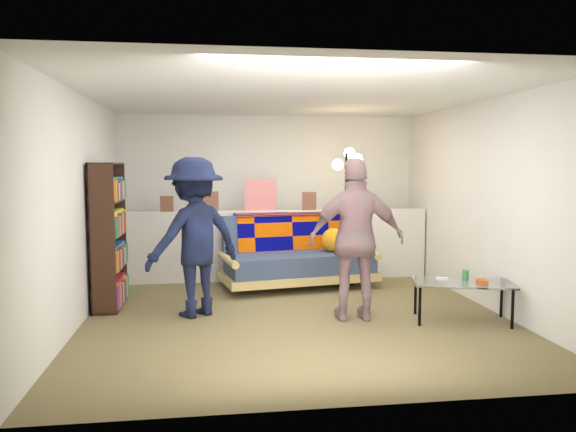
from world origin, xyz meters
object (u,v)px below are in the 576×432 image
at_px(coffee_table, 463,284).
at_px(floor_lamp, 347,188).
at_px(person_left, 194,237).
at_px(person_right, 356,239).
at_px(futon_sofa, 298,257).
at_px(bookshelf, 108,240).

distance_m(coffee_table, floor_lamp, 2.35).
distance_m(person_left, person_right, 1.76).
height_order(futon_sofa, coffee_table, futon_sofa).
relative_size(bookshelf, coffee_table, 1.48).
distance_m(futon_sofa, person_left, 1.93).
height_order(bookshelf, person_left, person_left).
height_order(coffee_table, floor_lamp, floor_lamp).
bearing_deg(floor_lamp, bookshelf, -164.51).
relative_size(floor_lamp, person_right, 1.09).
distance_m(bookshelf, coffee_table, 4.00).
bearing_deg(futon_sofa, coffee_table, -53.17).
relative_size(coffee_table, person_left, 0.65).
distance_m(futon_sofa, bookshelf, 2.50).
height_order(coffee_table, person_right, person_right).
bearing_deg(bookshelf, person_right, -19.15).
height_order(futon_sofa, bookshelf, bookshelf).
distance_m(coffee_table, person_left, 2.92).
bearing_deg(bookshelf, person_left, -27.84).
bearing_deg(person_right, bookshelf, -15.33).
relative_size(bookshelf, person_right, 0.97).
bearing_deg(coffee_table, futon_sofa, 126.83).
bearing_deg(bookshelf, futon_sofa, 18.12).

